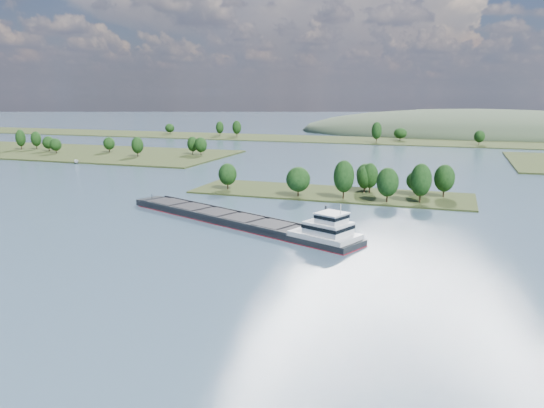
% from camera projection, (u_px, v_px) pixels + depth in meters
% --- Properties ---
extents(ground, '(1800.00, 1800.00, 0.00)m').
position_uv_depth(ground, '(278.00, 236.00, 136.19)').
color(ground, '#395063').
rests_on(ground, ground).
extents(tree_island, '(100.00, 30.00, 14.37)m').
position_uv_depth(tree_island, '(348.00, 185.00, 187.33)').
color(tree_island, '#283317').
rests_on(tree_island, ground).
extents(left_bank, '(300.00, 80.00, 14.17)m').
position_uv_depth(left_bank, '(7.00, 149.00, 337.94)').
color(left_bank, '#283317').
rests_on(left_bank, ground).
extents(back_shoreline, '(900.00, 60.00, 16.04)m').
position_uv_depth(back_shoreline, '(406.00, 141.00, 392.56)').
color(back_shoreline, '#283317').
rests_on(back_shoreline, ground).
extents(hill_west, '(320.00, 160.00, 44.00)m').
position_uv_depth(hill_west, '(476.00, 134.00, 469.08)').
color(hill_west, '#384831').
rests_on(hill_west, ground).
extents(cargo_barge, '(78.97, 40.65, 11.05)m').
position_uv_depth(cargo_barge, '(248.00, 221.00, 145.54)').
color(cargo_barge, black).
rests_on(cargo_barge, ground).
extents(motorboat, '(5.19, 5.17, 2.05)m').
position_uv_depth(motorboat, '(76.00, 162.00, 273.87)').
color(motorboat, silver).
rests_on(motorboat, ground).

